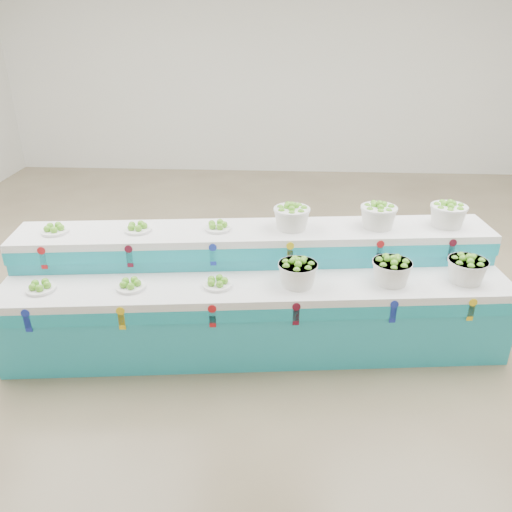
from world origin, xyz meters
name	(u,v)px	position (x,y,z in m)	size (l,w,h in m)	color
ground	(257,296)	(0.00, 0.00, 0.00)	(10.00, 10.00, 0.00)	brown
back_wall	(272,64)	(0.00, 5.00, 2.00)	(10.00, 10.00, 0.00)	silver
display_stand	(256,291)	(0.03, -0.79, 0.51)	(4.52, 1.16, 1.02)	#27A8BA
plate_lower_left	(40,286)	(-1.79, -1.26, 0.77)	(0.26, 0.26, 0.09)	white
plate_lower_mid	(130,284)	(-1.03, -1.18, 0.77)	(0.26, 0.26, 0.09)	white
plate_lower_right	(217,282)	(-0.28, -1.10, 0.77)	(0.26, 0.26, 0.09)	white
basket_lower_left	(298,272)	(0.41, -1.03, 0.84)	(0.34, 0.34, 0.24)	silver
basket_lower_mid	(392,270)	(1.23, -0.95, 0.84)	(0.34, 0.34, 0.24)	silver
basket_lower_right	(467,269)	(1.89, -0.88, 0.84)	(0.34, 0.34, 0.24)	silver
plate_upper_left	(54,228)	(-1.84, -0.70, 1.07)	(0.26, 0.26, 0.09)	white
plate_upper_mid	(137,227)	(-1.09, -0.62, 1.07)	(0.26, 0.26, 0.09)	white
plate_upper_right	(218,225)	(-0.34, -0.55, 1.07)	(0.26, 0.26, 0.09)	white
basket_upper_left	(292,216)	(0.35, -0.47, 1.14)	(0.34, 0.34, 0.24)	silver
basket_upper_mid	(378,215)	(1.17, -0.39, 1.14)	(0.34, 0.34, 0.24)	silver
basket_upper_right	(448,214)	(1.83, -0.32, 1.14)	(0.34, 0.34, 0.24)	silver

